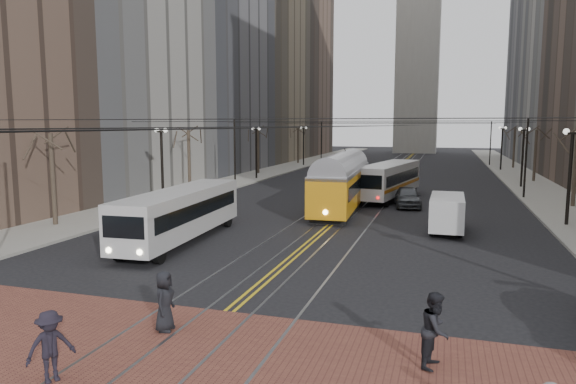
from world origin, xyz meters
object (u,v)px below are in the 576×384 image
Objects in this scene: pedestrian_a at (164,301)px; pedestrian_d at (50,346)px; streetcar at (342,187)px; rear_bus at (389,181)px; transit_bus at (181,216)px; sedan_grey at (408,197)px; pedestrian_c at (436,330)px; cargo_van at (447,214)px.

pedestrian_a is 3.64m from pedestrian_d.
streetcar is 1.21× the size of rear_bus.
sedan_grey is at bearing 52.31° from transit_bus.
streetcar reaches higher than transit_bus.
pedestrian_c is at bearing -36.66° from pedestrian_d.
transit_bus is at bearing -104.62° from rear_bus.
pedestrian_d is at bearing -76.25° from transit_bus.
rear_bus is (8.70, 19.22, 0.10)m from transit_bus.
cargo_van is 22.54m from pedestrian_d.
rear_bus is (2.70, 6.47, -0.13)m from streetcar.
rear_bus is 30.11m from pedestrian_a.
streetcar is at bearing -10.88° from pedestrian_a.
pedestrian_c is at bearing -76.30° from streetcar.
cargo_van is 1.06× the size of sedan_grey.
sedan_grey is at bearing 108.09° from cargo_van.
transit_bus is 2.32× the size of cargo_van.
pedestrian_a is at bearing -66.78° from transit_bus.
cargo_van is 9.26m from sedan_grey.
transit_bus reaches higher than cargo_van.
cargo_van is 2.43× the size of pedestrian_c.
pedestrian_c is at bearing -42.67° from transit_bus.
rear_bus is 4.36m from sedan_grey.
rear_bus is at bearing 22.65° from pedestrian_c.
sedan_grey is at bearing 19.73° from pedestrian_d.
cargo_van is at bearing 22.75° from transit_bus.
transit_bus is 11.95m from pedestrian_a.
rear_bus is at bearing 64.40° from streetcar.
pedestrian_d is at bearing 126.22° from pedestrian_c.
streetcar is 3.04× the size of sedan_grey.
pedestrian_a is (-7.98, -17.18, -0.12)m from cargo_van.
rear_bus is at bearing 110.37° from cargo_van.
cargo_van is 2.60× the size of pedestrian_a.
cargo_van is at bearing -80.52° from sedan_grey.
pedestrian_c is at bearing -90.37° from cargo_van.
streetcar is at bearing 61.54° from transit_bus.
pedestrian_d reaches higher than sedan_grey.
sedan_grey is (10.51, 15.31, -0.61)m from transit_bus.
cargo_van is at bearing 8.10° from pedestrian_d.
streetcar reaches higher than pedestrian_d.
pedestrian_d is (-0.98, -3.51, -0.03)m from pedestrian_a.
cargo_van reaches higher than pedestrian_d.
streetcar reaches higher than pedestrian_c.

